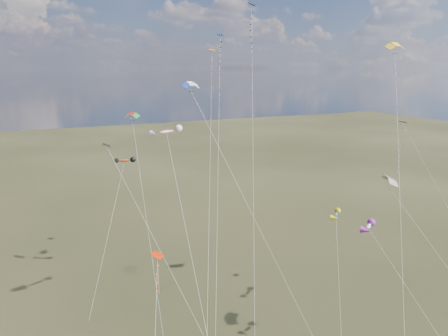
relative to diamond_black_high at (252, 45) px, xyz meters
name	(u,v)px	position (x,y,z in m)	size (l,w,h in m)	color
diamond_black_high	(252,45)	(0.00, 0.00, 0.00)	(10.44, 20.96, 38.92)	black
diamond_navy_tall	(220,69)	(-1.56, 6.80, -3.05)	(12.18, 25.24, 35.54)	#091C49
diamond_black_mid	(136,203)	(-17.55, -6.26, -17.41)	(8.63, 12.95, 22.36)	black
diamond_red_low	(158,281)	(-17.93, -16.20, -21.75)	(3.91, 8.35, 14.31)	#B51F04
diamond_navy_right	(404,155)	(16.46, -11.90, -13.90)	(7.92, 13.15, 23.91)	#080B43
diamond_orange_center	(211,137)	(-6.77, -1.99, -11.41)	(10.22, 21.41, 33.14)	orange
parafoil_yellow	(396,46)	(15.38, -9.73, -0.23)	(19.30, 23.19, 34.10)	yellow
parafoil_blue_white	(192,86)	(-10.12, -4.70, -4.90)	(10.27, 15.86, 29.34)	#203FB0
parafoil_striped	(391,179)	(7.22, -18.47, -14.41)	(9.03, 15.10, 19.79)	yellow
parafoil_tricolor	(132,115)	(-14.31, 9.07, -9.48)	(3.29, 22.66, 24.72)	yellow
novelty_orange_black	(124,161)	(-15.64, 10.20, -16.35)	(9.29, 13.32, 17.71)	#C34010
novelty_white_purple	(369,227)	(4.56, -18.65, -19.39)	(7.14, 10.28, 14.57)	white
novelty_redwhite_stripe	(167,132)	(-12.21, -0.98, -10.67)	(4.25, 18.37, 23.45)	red
novelty_blue_yellow	(336,215)	(6.94, -10.66, -21.16)	(5.54, 8.55, 12.84)	blue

